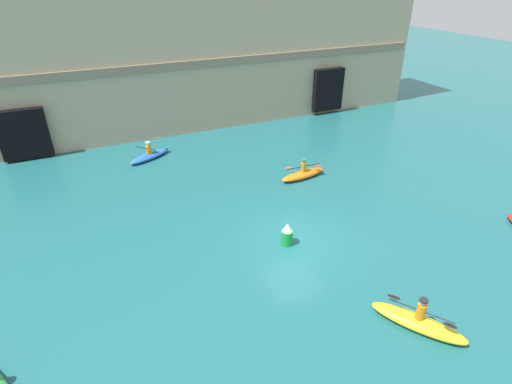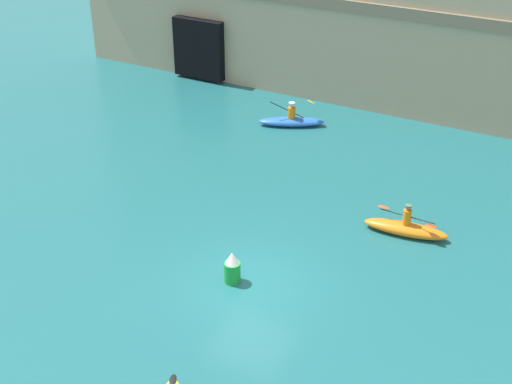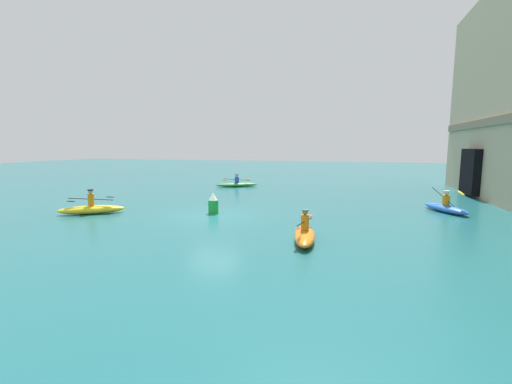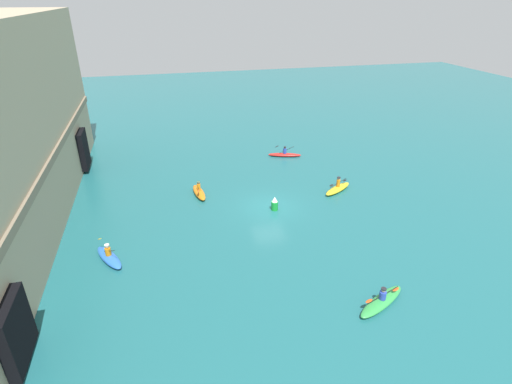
# 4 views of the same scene
# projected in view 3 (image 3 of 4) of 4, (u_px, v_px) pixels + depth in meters

# --- Properties ---
(ground_plane) EXTENTS (120.00, 120.00, 0.00)m
(ground_plane) POSITION_uv_depth(u_px,v_px,m) (214.00, 216.00, 17.02)
(ground_plane) COLOR #1E6066
(kayak_blue) EXTENTS (3.04, 2.09, 1.25)m
(kayak_blue) POSITION_uv_depth(u_px,v_px,m) (446.00, 207.00, 17.94)
(kayak_blue) COLOR blue
(kayak_blue) RESTS_ON ground
(kayak_green) EXTENTS (2.39, 3.53, 1.05)m
(kayak_green) POSITION_uv_depth(u_px,v_px,m) (237.00, 184.00, 28.92)
(kayak_green) COLOR green
(kayak_green) RESTS_ON ground
(kayak_yellow) EXTENTS (2.35, 3.09, 1.26)m
(kayak_yellow) POSITION_uv_depth(u_px,v_px,m) (92.00, 209.00, 17.47)
(kayak_yellow) COLOR yellow
(kayak_yellow) RESTS_ON ground
(kayak_orange) EXTENTS (2.97, 1.09, 1.17)m
(kayak_orange) POSITION_uv_depth(u_px,v_px,m) (305.00, 234.00, 12.47)
(kayak_orange) COLOR orange
(kayak_orange) RESTS_ON ground
(marker_buoy) EXTENTS (0.51, 0.51, 1.08)m
(marker_buoy) POSITION_uv_depth(u_px,v_px,m) (213.00, 204.00, 17.54)
(marker_buoy) COLOR green
(marker_buoy) RESTS_ON ground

